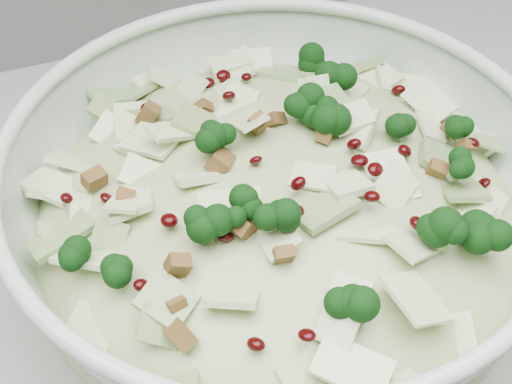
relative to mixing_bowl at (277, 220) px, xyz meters
The scene contains 2 objects.
mixing_bowl is the anchor object (origin of this frame).
salad 0.02m from the mixing_bowl, 82.87° to the left, with size 0.49×0.49×0.15m.
Camera 1 is at (0.11, 1.29, 1.35)m, focal length 50.00 mm.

